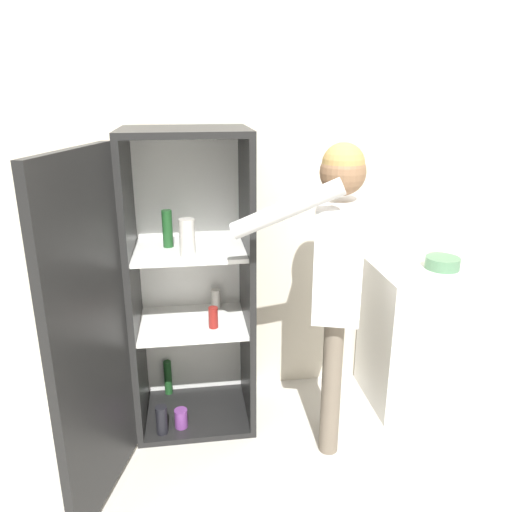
% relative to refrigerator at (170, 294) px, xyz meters
% --- Properties ---
extents(ground_plane, '(12.00, 12.00, 0.00)m').
position_rel_refrigerator_xyz_m(ground_plane, '(0.37, -0.55, -0.88)').
color(ground_plane, beige).
extents(wall_back, '(7.00, 0.06, 2.55)m').
position_rel_refrigerator_xyz_m(wall_back, '(0.37, 0.43, 0.40)').
color(wall_back, beige).
rests_on(wall_back, ground_plane).
extents(refrigerator, '(0.93, 1.22, 1.77)m').
position_rel_refrigerator_xyz_m(refrigerator, '(0.00, 0.00, 0.00)').
color(refrigerator, black).
rests_on(refrigerator, ground_plane).
extents(person, '(0.75, 0.54, 1.72)m').
position_rel_refrigerator_xyz_m(person, '(0.87, -0.25, 0.23)').
color(person, '#726656').
rests_on(person, ground_plane).
extents(counter, '(0.65, 0.57, 0.91)m').
position_rel_refrigerator_xyz_m(counter, '(1.57, 0.10, -0.42)').
color(counter, white).
rests_on(counter, ground_plane).
extents(bowl, '(0.21, 0.21, 0.07)m').
position_rel_refrigerator_xyz_m(bowl, '(1.65, 0.08, 0.07)').
color(bowl, '#517F5B').
rests_on(bowl, counter).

